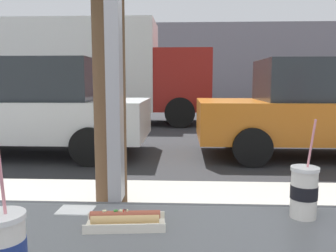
{
  "coord_description": "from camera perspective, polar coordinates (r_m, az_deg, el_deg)",
  "views": [
    {
      "loc": [
        0.26,
        -1.2,
        1.38
      ],
      "look_at": [
        0.09,
        2.38,
        0.92
      ],
      "focal_mm": 37.51,
      "sensor_mm": 36.0,
      "label": 1
    }
  ],
  "objects": [
    {
      "name": "box_truck",
      "position": [
        11.69,
        -9.96,
        8.91
      ],
      "size": [
        6.28,
        2.44,
        3.25
      ],
      "color": "silver",
      "rests_on": "ground"
    },
    {
      "name": "parked_car_white",
      "position": [
        7.09,
        -20.94,
        2.92
      ],
      "size": [
        4.33,
        2.07,
        1.79
      ],
      "color": "silver",
      "rests_on": "ground"
    },
    {
      "name": "hotdog_tray_near",
      "position": [
        1.12,
        -6.95,
        -14.88
      ],
      "size": [
        0.25,
        0.12,
        0.05
      ],
      "color": "silver",
      "rests_on": "window_counter"
    },
    {
      "name": "soda_cup_left",
      "position": [
        0.89,
        -25.32,
        -17.49
      ],
      "size": [
        0.11,
        0.11,
        0.32
      ],
      "color": "silver",
      "rests_on": "window_counter"
    },
    {
      "name": "ground_plane",
      "position": [
        9.31,
        1.05,
        -1.2
      ],
      "size": [
        60.0,
        60.0,
        0.0
      ],
      "primitive_type": "plane",
      "color": "#2D2D30"
    },
    {
      "name": "soda_cup_right",
      "position": [
        1.24,
        21.22,
        -9.86
      ],
      "size": [
        0.09,
        0.09,
        0.33
      ],
      "color": "silver",
      "rests_on": "window_counter"
    },
    {
      "name": "napkin_wrapper",
      "position": [
        1.29,
        -14.75,
        -13.07
      ],
      "size": [
        0.12,
        0.09,
        0.0
      ],
      "primitive_type": "cube",
      "rotation": [
        0.0,
        0.0,
        -0.02
      ],
      "color": "white",
      "rests_on": "window_counter"
    },
    {
      "name": "sidewalk_strip",
      "position": [
        3.1,
        -2.44,
        -17.53
      ],
      "size": [
        16.0,
        2.8,
        0.16
      ],
      "primitive_type": "cube",
      "color": "#B2ADA3",
      "rests_on": "ground"
    },
    {
      "name": "building_facade_far",
      "position": [
        23.78,
        2.06,
        10.18
      ],
      "size": [
        28.0,
        1.2,
        5.12
      ],
      "primitive_type": "cube",
      "color": "gray",
      "rests_on": "ground"
    },
    {
      "name": "parked_car_orange",
      "position": [
        6.96,
        23.59,
        2.64
      ],
      "size": [
        4.41,
        1.93,
        1.76
      ],
      "color": "orange",
      "rests_on": "ground"
    }
  ]
}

